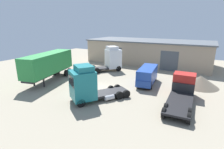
{
  "coord_description": "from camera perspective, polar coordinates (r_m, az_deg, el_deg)",
  "views": [
    {
      "loc": [
        11.79,
        -18.13,
        8.18
      ],
      "look_at": [
        0.55,
        1.86,
        1.6
      ],
      "focal_mm": 28.0,
      "sensor_mm": 36.0,
      "label": 1
    }
  ],
  "objects": [
    {
      "name": "flatbed_truck_red",
      "position": [
        21.18,
        22.08,
        -4.2
      ],
      "size": [
        2.79,
        8.16,
        2.7
      ],
      "rotation": [
        0.0,
        0.0,
        1.62
      ],
      "color": "red",
      "rests_on": "ground_plane"
    },
    {
      "name": "delivery_van_blue",
      "position": [
        24.96,
        11.42,
        -0.25
      ],
      "size": [
        2.73,
        5.9,
        2.41
      ],
      "rotation": [
        0.0,
        0.0,
        -1.44
      ],
      "color": "#2347A3",
      "rests_on": "ground_plane"
    },
    {
      "name": "ground_plane",
      "position": [
        23.12,
        -3.46,
        -4.74
      ],
      "size": [
        60.0,
        60.0,
        0.0
      ],
      "primitive_type": "plane",
      "color": "gray"
    },
    {
      "name": "tractor_unit_teal",
      "position": [
        19.05,
        -8.16,
        -3.35
      ],
      "size": [
        5.69,
        6.74,
        4.1
      ],
      "rotation": [
        0.0,
        0.0,
        -2.17
      ],
      "color": "#197075",
      "rests_on": "ground_plane"
    },
    {
      "name": "gravel_pile",
      "position": [
        26.61,
        26.96,
        -1.97
      ],
      "size": [
        4.66,
        4.66,
        1.52
      ],
      "color": "#665B4C",
      "rests_on": "ground_plane"
    },
    {
      "name": "tractor_unit_white",
      "position": [
        31.88,
        -0.33,
        5.01
      ],
      "size": [
        5.74,
        6.34,
        4.43
      ],
      "rotation": [
        0.0,
        0.0,
        0.9
      ],
      "color": "silver",
      "rests_on": "ground_plane"
    },
    {
      "name": "warehouse_building",
      "position": [
        39.34,
        11.7,
        7.37
      ],
      "size": [
        25.81,
        10.46,
        4.97
      ],
      "color": "tan",
      "rests_on": "ground_plane"
    },
    {
      "name": "container_trailer_green",
      "position": [
        27.32,
        -19.97,
        3.32
      ],
      "size": [
        4.63,
        9.7,
        4.17
      ],
      "rotation": [
        0.0,
        0.0,
        -1.33
      ],
      "color": "#28843D",
      "rests_on": "ground_plane"
    }
  ]
}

